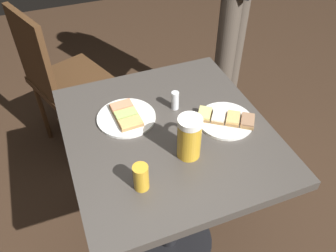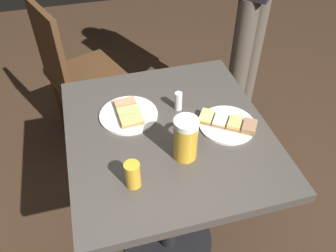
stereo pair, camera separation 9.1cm
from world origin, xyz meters
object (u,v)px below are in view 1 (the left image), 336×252
at_px(plate_near, 126,117).
at_px(cafe_chair, 58,76).
at_px(salt_shaker, 175,100).
at_px(plate_far, 226,119).
at_px(beer_glass_small, 141,177).
at_px(beer_mug, 190,136).

distance_m(plate_near, cafe_chair, 0.81).
height_order(salt_shaker, cafe_chair, cafe_chair).
relative_size(salt_shaker, cafe_chair, 0.08).
distance_m(plate_far, salt_shaker, 0.20).
distance_m(plate_far, cafe_chair, 1.07).
bearing_deg(beer_glass_small, beer_mug, 112.02).
bearing_deg(plate_near, cafe_chair, -165.54).
xyz_separation_m(plate_far, beer_mug, (0.09, -0.19, 0.07)).
relative_size(beer_mug, beer_glass_small, 1.71).
relative_size(beer_glass_small, salt_shaker, 1.21).
distance_m(beer_mug, salt_shaker, 0.24).
height_order(plate_near, salt_shaker, salt_shaker).
bearing_deg(beer_glass_small, plate_far, 114.34).
relative_size(plate_near, beer_glass_small, 2.39).
xyz_separation_m(plate_near, beer_mug, (0.24, 0.14, 0.07)).
relative_size(plate_near, salt_shaker, 2.90).
bearing_deg(cafe_chair, salt_shaker, 5.66).
height_order(plate_near, plate_far, same).
bearing_deg(plate_near, salt_shaker, 87.38).
bearing_deg(plate_near, beer_mug, 31.35).
distance_m(plate_far, beer_glass_small, 0.41).
bearing_deg(plate_far, beer_glass_small, -65.66).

